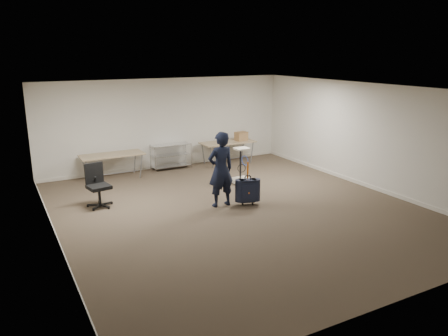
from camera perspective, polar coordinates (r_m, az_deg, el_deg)
ground at (r=10.29m, az=1.78°, el=-5.44°), size 9.00×9.00×0.00m
room_shell at (r=11.42m, az=-1.68°, el=-3.08°), size 8.00×9.00×9.00m
folding_table_left at (r=12.97m, az=-14.41°, el=1.53°), size 1.80×0.75×0.73m
folding_table_right at (r=14.31m, az=0.49°, el=3.25°), size 1.80×0.75×0.73m
wire_shelf at (r=13.80m, az=-6.95°, el=1.69°), size 1.22×0.47×0.80m
person at (r=10.27m, az=-0.43°, el=-0.18°), size 0.67×0.45×1.81m
suitcase at (r=10.48m, az=3.11°, el=-2.96°), size 0.44×0.33×1.07m
office_chair at (r=10.82m, az=-16.06°, el=-3.24°), size 0.63×0.63×1.04m
equipment_cart at (r=12.27m, az=2.30°, el=-0.75°), size 0.57×0.57×1.01m
cardboard_box at (r=14.51m, az=2.26°, el=4.18°), size 0.41×0.33×0.29m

